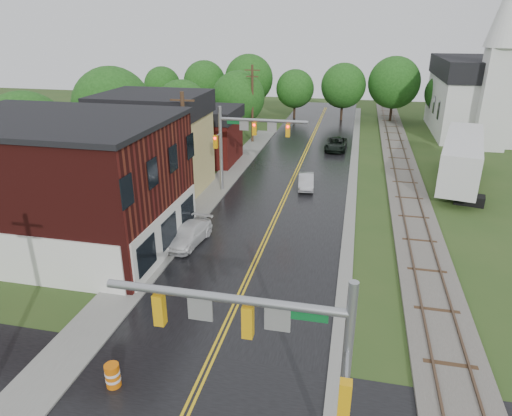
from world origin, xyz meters
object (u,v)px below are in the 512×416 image
(church, at_px, (481,89))
(tree_left_b, at_px, (114,108))
(utility_pole_b, at_px, (185,151))
(semi_trailer, at_px, (462,157))
(utility_pole_c, at_px, (252,103))
(tree_left_c, at_px, (183,108))
(construction_barrel, at_px, (113,376))
(traffic_signal_near, at_px, (273,340))
(sedan_silver, at_px, (306,181))
(tree_left_a, at_px, (28,137))
(brick_building, at_px, (60,184))
(pickup_white, at_px, (189,234))
(traffic_signal_far, at_px, (245,135))
(tree_left_e, at_px, (239,99))
(suv_dark, at_px, (336,144))

(church, height_order, tree_left_b, church)
(utility_pole_b, height_order, semi_trailer, utility_pole_b)
(church, height_order, utility_pole_c, church)
(tree_left_c, xyz_separation_m, semi_trailer, (28.43, -6.77, -2.03))
(construction_barrel, bearing_deg, tree_left_c, 106.36)
(traffic_signal_near, bearing_deg, sedan_silver, 94.33)
(tree_left_b, bearing_deg, tree_left_a, -101.31)
(brick_building, distance_m, tree_left_c, 24.94)
(pickup_white, bearing_deg, traffic_signal_far, 90.33)
(utility_pole_b, relative_size, tree_left_b, 0.93)
(tree_left_e, relative_size, suv_dark, 1.66)
(utility_pole_b, xyz_separation_m, utility_pole_c, (0.00, 22.00, 0.00))
(church, bearing_deg, semi_trailer, -104.72)
(tree_left_b, bearing_deg, utility_pole_c, 47.61)
(traffic_signal_far, relative_size, utility_pole_b, 0.82)
(suv_dark, bearing_deg, church, 35.34)
(construction_barrel, bearing_deg, utility_pole_b, 100.98)
(tree_left_a, bearing_deg, pickup_white, -19.14)
(tree_left_a, height_order, construction_barrel, tree_left_a)
(church, bearing_deg, pickup_white, -123.79)
(traffic_signal_far, bearing_deg, sedan_silver, 23.10)
(brick_building, distance_m, tree_left_b, 17.80)
(suv_dark, relative_size, pickup_white, 1.11)
(tree_left_c, distance_m, semi_trailer, 29.30)
(brick_building, bearing_deg, tree_left_b, 107.61)
(brick_building, distance_m, traffic_signal_near, 20.60)
(tree_left_c, relative_size, sedan_silver, 2.06)
(traffic_signal_near, height_order, pickup_white, traffic_signal_near)
(semi_trailer, distance_m, construction_barrel, 34.24)
(church, bearing_deg, utility_pole_c, -160.03)
(traffic_signal_far, xyz_separation_m, tree_left_b, (-14.38, 4.90, 0.74))
(traffic_signal_far, xyz_separation_m, sedan_silver, (4.89, 2.09, -4.36))
(tree_left_a, height_order, semi_trailer, tree_left_a)
(traffic_signal_near, bearing_deg, tree_left_b, 125.49)
(tree_left_b, relative_size, construction_barrel, 9.31)
(suv_dark, xyz_separation_m, pickup_white, (-8.04, -25.93, -0.04))
(tree_left_a, distance_m, tree_left_b, 10.22)
(sedan_silver, bearing_deg, traffic_signal_near, -92.06)
(utility_pole_b, xyz_separation_m, construction_barrel, (3.49, -18.00, -4.20))
(tree_left_e, relative_size, pickup_white, 1.85)
(traffic_signal_near, bearing_deg, pickup_white, 119.41)
(pickup_white, bearing_deg, church, 63.90)
(tree_left_a, xyz_separation_m, tree_left_b, (2.00, 10.00, 0.60))
(traffic_signal_near, bearing_deg, traffic_signal_far, 105.52)
(traffic_signal_near, xyz_separation_m, tree_left_e, (-12.32, 43.90, -0.16))
(church, xyz_separation_m, utility_pole_b, (-26.80, -31.74, -1.11))
(brick_building, relative_size, utility_pole_b, 1.59)
(brick_building, bearing_deg, tree_left_c, 93.14)
(traffic_signal_far, relative_size, sedan_silver, 1.98)
(sedan_silver, xyz_separation_m, pickup_white, (-6.22, -12.41, 0.03))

